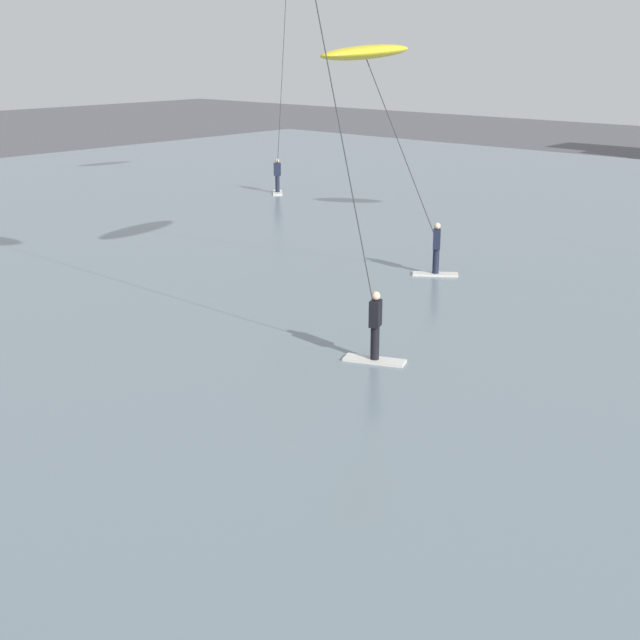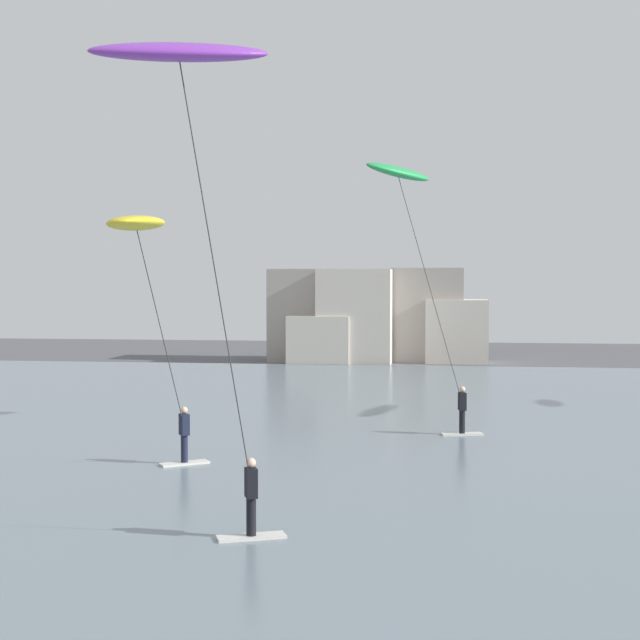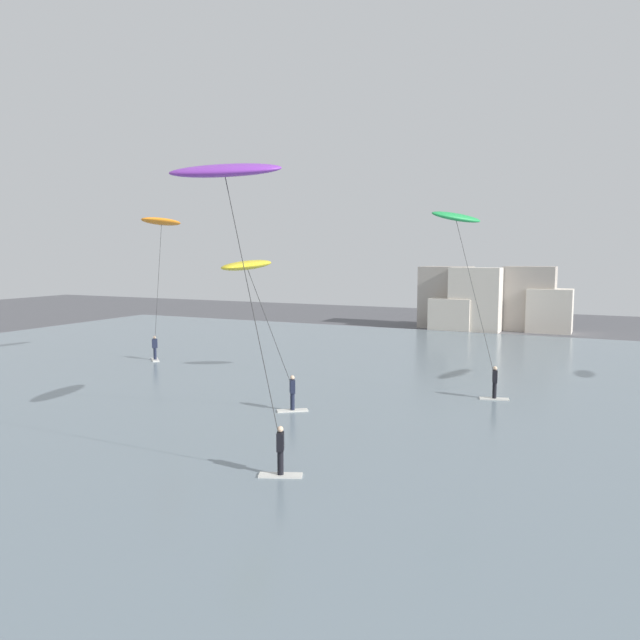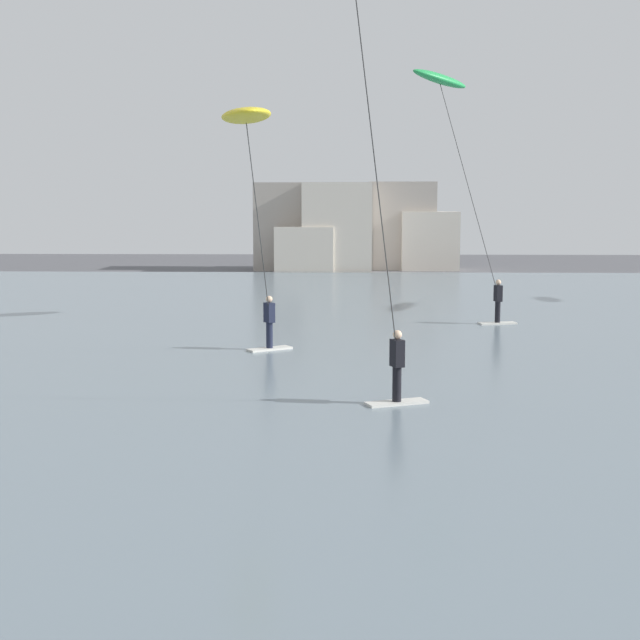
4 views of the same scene
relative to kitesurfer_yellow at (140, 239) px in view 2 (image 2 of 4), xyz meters
name	(u,v)px [view 2 (image 2 of 4)]	position (x,y,z in m)	size (l,w,h in m)	color
water_bay	(377,436)	(5.31, 9.02, -6.34)	(84.00, 52.00, 0.10)	slate
far_shore_buildings	(367,320)	(2.55, 38.24, -3.67)	(14.03, 5.80, 6.07)	#A89E93
kitesurfer_yellow	(140,239)	(0.00, 0.00, 0.00)	(1.90, 5.89, 6.96)	silver
kitesurfer_purple	(186,94)	(2.74, -5.53, 2.49)	(3.59, 2.86, 9.90)	silver
kitesurfer_green	(406,202)	(6.24, 9.77, 1.61)	(4.27, 2.48, 9.40)	silver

